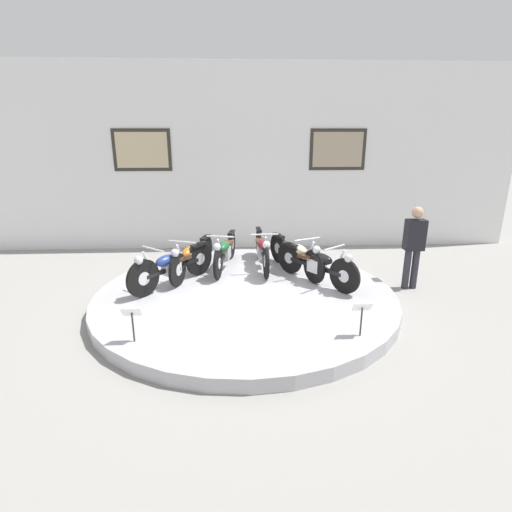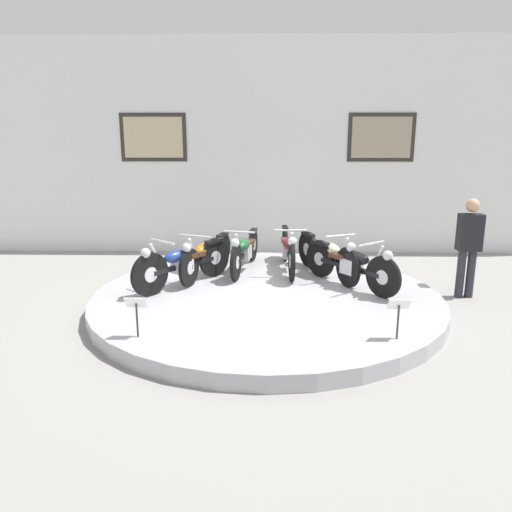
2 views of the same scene
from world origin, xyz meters
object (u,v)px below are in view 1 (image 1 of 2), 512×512
info_placard_front_left (132,317)px  motorcycle_black (317,263)px  motorcycle_green (225,250)px  motorcycle_blue (171,265)px  motorcycle_cream (296,254)px  info_placard_front_centre (362,311)px  visitor_standing (414,244)px  motorcycle_maroon (262,249)px  motorcycle_orange (192,256)px

info_placard_front_left → motorcycle_black: bearing=35.0°
motorcycle_green → motorcycle_blue: bearing=-135.1°
motorcycle_green → info_placard_front_left: 3.19m
motorcycle_cream → info_placard_front_centre: size_ratio=3.61×
motorcycle_blue → visitor_standing: bearing=2.2°
motorcycle_maroon → info_placard_front_left: bearing=-123.0°
motorcycle_green → motorcycle_cream: 1.46m
info_placard_front_left → info_placard_front_centre: 3.10m
motorcycle_cream → motorcycle_black: size_ratio=1.15×
motorcycle_maroon → motorcycle_blue: bearing=-151.1°
motorcycle_orange → motorcycle_maroon: size_ratio=0.93×
motorcycle_black → motorcycle_cream: bearing=117.2°
motorcycle_cream → motorcycle_black: motorcycle_cream is taller
motorcycle_green → visitor_standing: bearing=-12.1°
motorcycle_cream → visitor_standing: 2.23m
motorcycle_maroon → visitor_standing: visitor_standing is taller
motorcycle_cream → info_placard_front_centre: bearing=-78.8°
motorcycle_blue → info_placard_front_centre: (2.89, -2.03, -0.03)m
motorcycle_black → visitor_standing: visitor_standing is taller
motorcycle_green → motorcycle_black: 1.97m
info_placard_front_left → motorcycle_cream: bearing=45.4°
info_placard_front_left → motorcycle_maroon: bearing=57.0°
motorcycle_orange → motorcycle_cream: bearing=0.1°
motorcycle_blue → info_placard_front_left: (-0.22, -2.03, -0.03)m
motorcycle_blue → motorcycle_maroon: bearing=28.9°
info_placard_front_left → motorcycle_green: bearing=68.6°
motorcycle_blue → info_placard_front_centre: size_ratio=3.10×
motorcycle_orange → motorcycle_black: 2.44m
motorcycle_maroon → info_placard_front_centre: bearing=-68.5°
motorcycle_black → info_placard_front_left: size_ratio=3.15×
info_placard_front_left → motorcycle_blue: bearing=83.9°
motorcycle_green → motorcycle_cream: size_ratio=1.05×
motorcycle_green → visitor_standing: visitor_standing is taller
motorcycle_orange → info_placard_front_centre: motorcycle_orange is taller
motorcycle_black → info_placard_front_centre: size_ratio=3.15×
motorcycle_orange → motorcycle_cream: 2.06m
motorcycle_blue → motorcycle_maroon: motorcycle_maroon is taller
motorcycle_orange → motorcycle_maroon: motorcycle_maroon is taller
motorcycle_blue → motorcycle_green: size_ratio=0.82×
motorcycle_blue → motorcycle_green: 1.34m
motorcycle_black → info_placard_front_centre: bearing=-83.9°
motorcycle_black → info_placard_front_centre: (0.22, -2.02, -0.01)m
motorcycle_blue → motorcycle_cream: motorcycle_blue is taller
motorcycle_orange → motorcycle_green: 0.73m
motorcycle_orange → info_placard_front_left: (-0.52, -2.61, -0.01)m
motorcycle_orange → info_placard_front_centre: bearing=-45.4°
motorcycle_cream → visitor_standing: bearing=-10.8°
motorcycle_blue → motorcycle_orange: size_ratio=0.84×
motorcycle_black → info_placard_front_left: motorcycle_black is taller
motorcycle_maroon → visitor_standing: 2.93m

